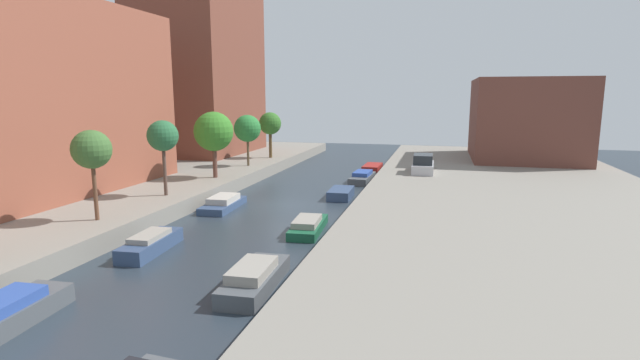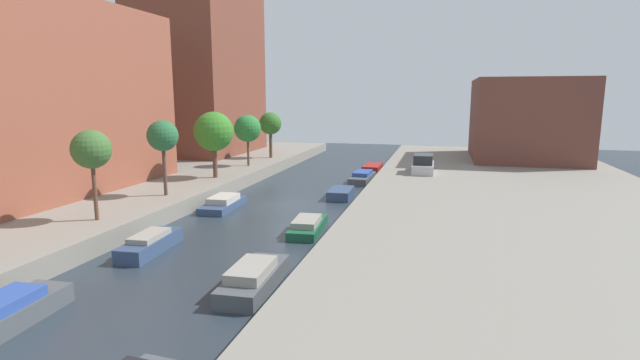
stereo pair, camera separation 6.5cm
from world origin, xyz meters
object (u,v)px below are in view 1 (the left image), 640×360
Objects in this scene: street_tree_1 at (92,150)px; moored_boat_left_2 at (223,203)px; apartment_tower_far at (199,47)px; street_tree_5 at (270,124)px; street_tree_3 at (214,132)px; parked_car at (423,165)px; moored_boat_right_5 at (372,167)px; moored_boat_left_0 at (5,315)px; moored_boat_right_4 at (362,177)px; moored_boat_left_1 at (151,244)px; moored_boat_right_3 at (341,193)px; moored_boat_right_2 at (308,226)px; street_tree_4 at (247,129)px; street_tree_2 at (163,136)px; low_block_right at (525,119)px; moored_boat_right_1 at (255,278)px.

moored_boat_left_2 is at bearing 66.83° from street_tree_1.
apartment_tower_far is 5.18× the size of moored_boat_left_2.
moored_boat_left_2 is at bearing -79.58° from street_tree_5.
street_tree_3 is 1.19× the size of parked_car.
street_tree_1 is 9.37m from moored_boat_left_2.
moored_boat_right_5 is at bearing 52.29° from street_tree_3.
moored_boat_left_0 is 0.99× the size of moored_boat_right_4.
street_tree_5 is at bearing 90.00° from street_tree_1.
parked_car is 30.96m from moored_boat_left_0.
moored_boat_left_0 is 7.66m from moored_boat_left_1.
street_tree_1 reaches higher than moored_boat_right_5.
moored_boat_right_3 is at bearing 51.67° from street_tree_1.
parked_car is (24.61, -8.49, -10.81)m from apartment_tower_far.
moored_boat_right_4 is at bearing 86.27° from moored_boat_right_3.
apartment_tower_far reaches higher than moored_boat_right_2.
moored_boat_right_2 is at bearing -90.65° from moored_boat_right_5.
apartment_tower_far is at bearing 128.28° from moored_boat_right_2.
street_tree_4 is 29.07m from moored_boat_left_0.
street_tree_4 is (9.08, -8.54, -8.09)m from apartment_tower_far.
street_tree_2 is at bearing 166.77° from moored_boat_right_2.
apartment_tower_far is 7.41× the size of moored_boat_right_3.
street_tree_2 is at bearing 117.20° from moored_boat_left_1.
low_block_right is at bearing 62.03° from moored_boat_left_0.
moored_boat_right_4 is at bearing 88.53° from moored_boat_right_2.
apartment_tower_far is 39.47m from moored_boat_right_1.
apartment_tower_far is at bearing 163.42° from street_tree_5.
street_tree_4 reaches higher than parked_car.
street_tree_2 is 11.28m from moored_boat_right_2.
apartment_tower_far is at bearing 175.11° from moored_boat_right_5.
moored_boat_left_2 is (-0.47, 16.54, -0.10)m from moored_boat_left_0.
moored_boat_right_1 is (19.32, -32.26, -12.01)m from apartment_tower_far.
street_tree_2 reaches higher than moored_boat_right_3.
moored_boat_left_1 is at bearing -74.99° from street_tree_3.
street_tree_2 is 1.03× the size of street_tree_5.
street_tree_5 is at bearing -174.27° from moored_boat_right_5.
street_tree_5 is (-24.92, -5.45, -0.51)m from low_block_right.
moored_boat_right_5 is (10.36, 26.57, -4.35)m from street_tree_1.
moored_boat_left_1 is at bearing 156.16° from moored_boat_right_1.
moored_boat_left_0 is at bearing -90.73° from moored_boat_left_1.
street_tree_2 is 1.10× the size of moored_boat_right_2.
moored_boat_right_3 is at bearing -129.13° from low_block_right.
street_tree_2 is at bearing 90.00° from street_tree_1.
street_tree_2 is at bearing -67.51° from apartment_tower_far.
street_tree_1 is at bearing -90.00° from street_tree_4.
street_tree_5 is at bearing -167.66° from low_block_right.
street_tree_3 is (0.00, 6.87, -0.21)m from street_tree_2.
moored_boat_left_2 reaches higher than moored_boat_right_2.
low_block_right is 15.02m from parked_car.
moored_boat_left_0 is (3.76, -28.56, -3.91)m from street_tree_4.
moored_boat_right_4 is at bearing -29.75° from street_tree_5.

